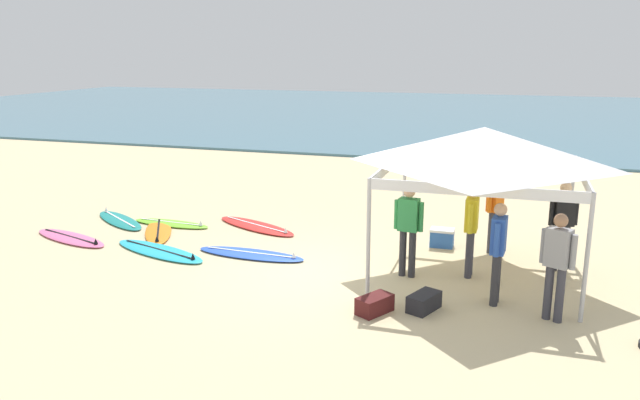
{
  "coord_description": "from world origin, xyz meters",
  "views": [
    {
      "loc": [
        3.23,
        -10.49,
        4.08
      ],
      "look_at": [
        -0.59,
        1.57,
        1.0
      ],
      "focal_mm": 34.7,
      "sensor_mm": 36.0,
      "label": 1
    }
  ],
  "objects_px": {
    "surfboard_cyan": "(159,251)",
    "person_black": "(563,220)",
    "person_yellow": "(471,225)",
    "surfboard_orange": "(158,231)",
    "canopy_tent": "(484,147)",
    "person_blue": "(498,246)",
    "surfboard_pink": "(71,238)",
    "person_orange": "(495,206)",
    "surfboard_lime": "(172,223)",
    "person_green": "(408,225)",
    "gear_bag_by_pole": "(375,304)",
    "surfboard_teal": "(120,220)",
    "cooler_box": "(442,238)",
    "surfboard_red": "(256,226)",
    "surfboard_blue": "(251,254)",
    "person_grey": "(557,260)",
    "gear_bag_near_tent": "(424,302)"
  },
  "relations": [
    {
      "from": "surfboard_cyan",
      "to": "person_black",
      "type": "bearing_deg",
      "value": 10.19
    },
    {
      "from": "person_yellow",
      "to": "surfboard_orange",
      "type": "bearing_deg",
      "value": 174.3
    },
    {
      "from": "canopy_tent",
      "to": "person_blue",
      "type": "height_order",
      "value": "canopy_tent"
    },
    {
      "from": "surfboard_pink",
      "to": "person_yellow",
      "type": "relative_size",
      "value": 1.36
    },
    {
      "from": "person_orange",
      "to": "person_blue",
      "type": "relative_size",
      "value": 1.0
    },
    {
      "from": "surfboard_cyan",
      "to": "surfboard_lime",
      "type": "xyz_separation_m",
      "value": [
        -0.85,
        1.91,
        0.0
      ]
    },
    {
      "from": "surfboard_orange",
      "to": "surfboard_cyan",
      "type": "distance_m",
      "value": 1.48
    },
    {
      "from": "canopy_tent",
      "to": "person_yellow",
      "type": "xyz_separation_m",
      "value": [
        -0.12,
        -0.18,
        -1.4
      ]
    },
    {
      "from": "surfboard_orange",
      "to": "person_green",
      "type": "relative_size",
      "value": 1.26
    },
    {
      "from": "surfboard_pink",
      "to": "gear_bag_by_pole",
      "type": "height_order",
      "value": "gear_bag_by_pole"
    },
    {
      "from": "surfboard_teal",
      "to": "person_blue",
      "type": "height_order",
      "value": "person_blue"
    },
    {
      "from": "surfboard_cyan",
      "to": "cooler_box",
      "type": "xyz_separation_m",
      "value": [
        5.52,
        2.19,
        0.16
      ]
    },
    {
      "from": "surfboard_red",
      "to": "surfboard_teal",
      "type": "xyz_separation_m",
      "value": [
        -3.38,
        -0.54,
        0.0
      ]
    },
    {
      "from": "person_black",
      "to": "person_green",
      "type": "bearing_deg",
      "value": -155.92
    },
    {
      "from": "surfboard_orange",
      "to": "surfboard_blue",
      "type": "relative_size",
      "value": 0.92
    },
    {
      "from": "surfboard_pink",
      "to": "person_blue",
      "type": "distance_m",
      "value": 9.16
    },
    {
      "from": "surfboard_red",
      "to": "person_green",
      "type": "height_order",
      "value": "person_green"
    },
    {
      "from": "surfboard_teal",
      "to": "surfboard_lime",
      "type": "xyz_separation_m",
      "value": [
        1.36,
        0.13,
        0.0
      ]
    },
    {
      "from": "person_yellow",
      "to": "person_black",
      "type": "relative_size",
      "value": 1.0
    },
    {
      "from": "person_yellow",
      "to": "person_grey",
      "type": "height_order",
      "value": "same"
    },
    {
      "from": "surfboard_teal",
      "to": "person_green",
      "type": "bearing_deg",
      "value": -12.22
    },
    {
      "from": "surfboard_cyan",
      "to": "person_grey",
      "type": "bearing_deg",
      "value": -7.73
    },
    {
      "from": "gear_bag_near_tent",
      "to": "cooler_box",
      "type": "relative_size",
      "value": 1.2
    },
    {
      "from": "person_yellow",
      "to": "person_blue",
      "type": "bearing_deg",
      "value": -66.6
    },
    {
      "from": "surfboard_orange",
      "to": "person_yellow",
      "type": "relative_size",
      "value": 1.26
    },
    {
      "from": "person_grey",
      "to": "gear_bag_by_pole",
      "type": "height_order",
      "value": "person_grey"
    },
    {
      "from": "gear_bag_near_tent",
      "to": "cooler_box",
      "type": "xyz_separation_m",
      "value": [
        -0.12,
        3.44,
        0.06
      ]
    },
    {
      "from": "person_grey",
      "to": "person_yellow",
      "type": "bearing_deg",
      "value": 131.34
    },
    {
      "from": "person_yellow",
      "to": "person_grey",
      "type": "distance_m",
      "value": 2.1
    },
    {
      "from": "surfboard_lime",
      "to": "person_black",
      "type": "distance_m",
      "value": 8.73
    },
    {
      "from": "surfboard_pink",
      "to": "person_orange",
      "type": "xyz_separation_m",
      "value": [
        8.92,
        1.94,
        0.95
      ]
    },
    {
      "from": "surfboard_cyan",
      "to": "person_yellow",
      "type": "relative_size",
      "value": 1.5
    },
    {
      "from": "surfboard_cyan",
      "to": "cooler_box",
      "type": "distance_m",
      "value": 5.94
    },
    {
      "from": "surfboard_pink",
      "to": "person_yellow",
      "type": "distance_m",
      "value": 8.62
    },
    {
      "from": "surfboard_teal",
      "to": "gear_bag_by_pole",
      "type": "distance_m",
      "value": 7.87
    },
    {
      "from": "person_blue",
      "to": "surfboard_blue",
      "type": "bearing_deg",
      "value": 167.96
    },
    {
      "from": "surfboard_red",
      "to": "surfboard_teal",
      "type": "distance_m",
      "value": 3.43
    },
    {
      "from": "gear_bag_near_tent",
      "to": "person_black",
      "type": "bearing_deg",
      "value": 50.63
    },
    {
      "from": "surfboard_lime",
      "to": "person_blue",
      "type": "xyz_separation_m",
      "value": [
        7.56,
        -2.54,
        0.95
      ]
    },
    {
      "from": "canopy_tent",
      "to": "surfboard_orange",
      "type": "bearing_deg",
      "value": 175.85
    },
    {
      "from": "surfboard_orange",
      "to": "person_yellow",
      "type": "bearing_deg",
      "value": -5.7
    },
    {
      "from": "surfboard_red",
      "to": "surfboard_pink",
      "type": "distance_m",
      "value": 4.12
    },
    {
      "from": "surfboard_pink",
      "to": "person_orange",
      "type": "bearing_deg",
      "value": 12.27
    },
    {
      "from": "surfboard_orange",
      "to": "surfboard_cyan",
      "type": "bearing_deg",
      "value": -57.23
    },
    {
      "from": "surfboard_pink",
      "to": "gear_bag_near_tent",
      "type": "height_order",
      "value": "gear_bag_near_tent"
    },
    {
      "from": "surfboard_teal",
      "to": "person_yellow",
      "type": "distance_m",
      "value": 8.55
    },
    {
      "from": "person_grey",
      "to": "person_orange",
      "type": "bearing_deg",
      "value": 108.07
    },
    {
      "from": "surfboard_teal",
      "to": "surfboard_lime",
      "type": "distance_m",
      "value": 1.37
    },
    {
      "from": "canopy_tent",
      "to": "surfboard_pink",
      "type": "relative_size",
      "value": 1.5
    },
    {
      "from": "surfboard_blue",
      "to": "surfboard_red",
      "type": "distance_m",
      "value": 2.05
    }
  ]
}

